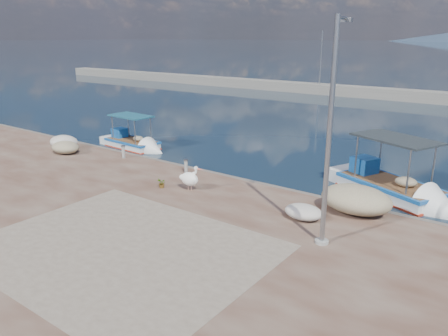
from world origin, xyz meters
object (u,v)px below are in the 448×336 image
Objects in this scene: boat_left at (132,144)px; pelican at (190,179)px; lamp_post at (329,143)px; boat_right at (389,190)px; bollard_near at (186,165)px.

pelican is at bearing -25.09° from boat_left.
boat_right is at bearing 89.85° from lamp_post.
boat_left is 4.44× the size of pelican.
boat_right is (16.02, 0.88, 0.05)m from boat_left.
lamp_post is at bearing -28.78° from pelican.
boat_left is at bearing 158.38° from lamp_post.
boat_left is at bearing 133.68° from pelican.
lamp_post is 10.44× the size of bollard_near.
boat_left is 10.60m from pelican.
boat_right is at bearing 23.49° from pelican.
lamp_post is (-0.02, -7.22, 3.56)m from boat_right.
boat_left is 8.18m from bollard_near.
bollard_near is (-1.80, 1.79, -0.16)m from pelican.
lamp_post is (16.00, -6.34, 3.61)m from boat_left.
bollard_near is at bearing 117.35° from pelican.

